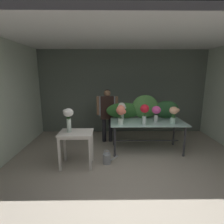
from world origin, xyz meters
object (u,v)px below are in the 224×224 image
object	(u,v)px
vase_crimson_peonies	(145,111)
vase_coral_roses	(121,113)
vase_peach_dahlias	(174,113)
vase_white_roses_tall	(68,117)
display_table_glass	(147,126)
watering_can	(107,158)
vase_ivory_anemones	(122,110)
vase_fuchsia_carnations	(156,112)
side_table_white	(76,137)
florist	(107,110)

from	to	relation	value
vase_crimson_peonies	vase_coral_roses	xyz separation A→B (m)	(-0.57, 0.02, -0.04)
vase_peach_dahlias	vase_white_roses_tall	distance (m)	2.54
display_table_glass	vase_white_roses_tall	world-z (taller)	vase_white_roses_tall
watering_can	vase_ivory_anemones	bearing A→B (deg)	64.71
display_table_glass	vase_white_roses_tall	size ratio (longest dim) A/B	3.69
vase_crimson_peonies	vase_fuchsia_carnations	world-z (taller)	vase_crimson_peonies
vase_crimson_peonies	vase_coral_roses	size ratio (longest dim) A/B	1.04
vase_coral_roses	vase_white_roses_tall	world-z (taller)	vase_white_roses_tall
side_table_white	vase_fuchsia_carnations	world-z (taller)	vase_fuchsia_carnations
side_table_white	vase_ivory_anemones	size ratio (longest dim) A/B	1.64
side_table_white	vase_crimson_peonies	xyz separation A→B (m)	(1.57, 0.47, 0.47)
florist	vase_fuchsia_carnations	world-z (taller)	florist
vase_peach_dahlias	side_table_white	bearing A→B (deg)	-166.04
display_table_glass	vase_crimson_peonies	world-z (taller)	vase_crimson_peonies
vase_fuchsia_carnations	watering_can	xyz separation A→B (m)	(-1.26, -0.66, -0.96)
vase_ivory_anemones	vase_fuchsia_carnations	bearing A→B (deg)	-9.73
side_table_white	vase_white_roses_tall	distance (m)	0.48
vase_fuchsia_carnations	vase_white_roses_tall	world-z (taller)	vase_white_roses_tall
side_table_white	vase_white_roses_tall	xyz separation A→B (m)	(-0.15, 0.00, 0.46)
vase_coral_roses	display_table_glass	bearing A→B (deg)	22.01
vase_peach_dahlias	vase_crimson_peonies	bearing A→B (deg)	-172.18
vase_white_roses_tall	watering_can	xyz separation A→B (m)	(0.82, 0.07, -1.01)
vase_coral_roses	vase_peach_dahlias	bearing A→B (deg)	3.71
vase_peach_dahlias	vase_coral_roses	distance (m)	1.32
vase_coral_roses	watering_can	bearing A→B (deg)	-128.43
vase_ivory_anemones	florist	bearing A→B (deg)	124.14
display_table_glass	vase_peach_dahlias	world-z (taller)	vase_peach_dahlias
vase_peach_dahlias	vase_fuchsia_carnations	distance (m)	0.43
vase_white_roses_tall	florist	bearing A→B (deg)	60.97
vase_crimson_peonies	vase_fuchsia_carnations	distance (m)	0.44
display_table_glass	vase_coral_roses	size ratio (longest dim) A/B	3.95
side_table_white	florist	world-z (taller)	florist
vase_crimson_peonies	watering_can	distance (m)	1.42
display_table_glass	vase_peach_dahlias	xyz separation A→B (m)	(0.60, -0.21, 0.39)
vase_peach_dahlias	vase_fuchsia_carnations	size ratio (longest dim) A/B	1.03
side_table_white	vase_ivory_anemones	bearing A→B (deg)	40.03
vase_peach_dahlias	vase_ivory_anemones	bearing A→B (deg)	166.48
vase_ivory_anemones	watering_can	world-z (taller)	vase_ivory_anemones
vase_ivory_anemones	vase_white_roses_tall	distance (m)	1.49
vase_ivory_anemones	vase_crimson_peonies	bearing A→B (deg)	-37.98
vase_peach_dahlias	florist	bearing A→B (deg)	152.07
vase_peach_dahlias	vase_coral_roses	xyz separation A→B (m)	(-1.32, -0.09, 0.02)
display_table_glass	vase_coral_roses	xyz separation A→B (m)	(-0.72, -0.29, 0.41)
vase_coral_roses	florist	bearing A→B (deg)	109.31
vase_peach_dahlias	vase_white_roses_tall	world-z (taller)	vase_white_roses_tall
display_table_glass	florist	bearing A→B (deg)	147.46
display_table_glass	vase_white_roses_tall	bearing A→B (deg)	-157.28
vase_peach_dahlias	vase_white_roses_tall	size ratio (longest dim) A/B	0.83
vase_crimson_peonies	vase_white_roses_tall	world-z (taller)	vase_crimson_peonies
florist	vase_coral_roses	size ratio (longest dim) A/B	3.26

